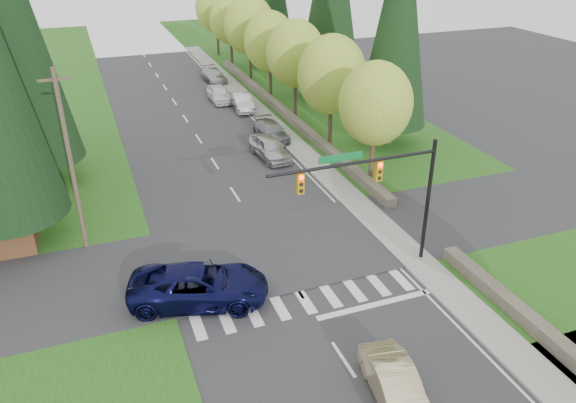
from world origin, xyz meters
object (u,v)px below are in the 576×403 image
sedan_champagne (395,385)px  parked_car_c (242,102)px  parked_car_b (271,131)px  parked_car_d (219,94)px  parked_car_a (270,148)px  suv_navy (199,285)px  parked_car_e (214,75)px

sedan_champagne → parked_car_c: size_ratio=0.95×
parked_car_b → parked_car_d: bearing=95.3°
parked_car_a → parked_car_b: (1.40, 3.75, -0.12)m
parked_car_b → suv_navy: bearing=-119.5°
parked_car_c → parked_car_e: size_ratio=0.95×
parked_car_c → sedan_champagne: bearing=-91.7°
parked_car_b → parked_car_c: bearing=88.5°
parked_car_b → sedan_champagne: bearing=-101.2°
parked_car_c → parked_car_e: 10.71m
sedan_champagne → parked_car_d: 39.82m
sedan_champagne → parked_car_e: 47.26m
parked_car_a → parked_car_d: (0.00, 15.45, -0.04)m
parked_car_e → parked_car_b: bearing=-92.6°
parked_car_c → parked_car_d: size_ratio=1.01×
suv_navy → parked_car_a: (8.88, 15.61, -0.09)m
parked_car_a → parked_car_e: 22.84m
parked_car_a → parked_car_b: parked_car_a is taller
parked_car_d → parked_car_a: bearing=-88.6°
parked_car_a → parked_car_e: parked_car_a is taller
sedan_champagne → parked_car_d: bearing=93.0°
parked_car_b → parked_car_a: bearing=-112.0°
parked_car_a → parked_car_b: 4.01m
sedan_champagne → parked_car_b: bearing=88.2°
parked_car_a → parked_car_b: bearing=64.6°
suv_navy → parked_car_b: 21.92m
parked_car_a → parked_car_c: (1.40, 12.09, -0.06)m
parked_car_a → suv_navy: bearing=-124.6°
suv_navy → parked_car_a: bearing=-12.8°
sedan_champagne → parked_car_b: (4.74, 27.98, -0.03)m
parked_car_b → parked_car_c: parked_car_c is taller
parked_car_c → parked_car_d: 3.64m
suv_navy → parked_car_d: 32.31m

